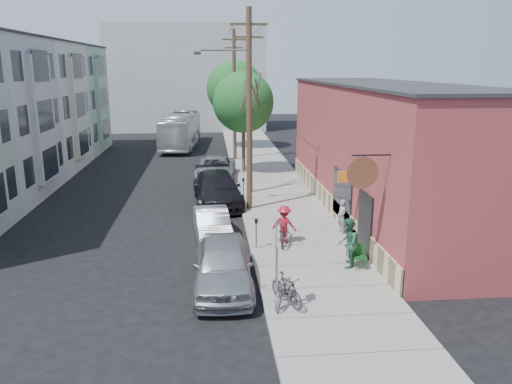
{
  "coord_description": "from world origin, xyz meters",
  "views": [
    {
      "loc": [
        0.44,
        -19.24,
        7.39
      ],
      "look_at": [
        2.61,
        3.95,
        1.5
      ],
      "focal_mm": 35.0,
      "sensor_mm": 36.0,
      "label": 1
    }
  ],
  "objects": [
    {
      "name": "cafe_building",
      "position": [
        8.99,
        4.99,
        3.3
      ],
      "size": [
        6.6,
        20.2,
        6.61
      ],
      "color": "#99383C",
      "rests_on": "ground"
    },
    {
      "name": "car_1",
      "position": [
        0.48,
        1.6,
        0.67
      ],
      "size": [
        1.8,
        4.2,
        1.34
      ],
      "primitive_type": "imported",
      "rotation": [
        0.0,
        0.0,
        0.1
      ],
      "color": "#95999C",
      "rests_on": "ground"
    },
    {
      "name": "parked_bike_a",
      "position": [
        2.72,
        -5.08,
        0.64
      ],
      "size": [
        1.13,
        1.67,
        0.98
      ],
      "primitive_type": "imported",
      "rotation": [
        0.0,
        0.0,
        0.45
      ],
      "color": "black",
      "rests_on": "sidewalk"
    },
    {
      "name": "tree_bare",
      "position": [
        2.8,
        9.38,
        2.73
      ],
      "size": [
        0.24,
        0.24,
        5.16
      ],
      "color": "#44392C",
      "rests_on": "sidewalk"
    },
    {
      "name": "patio_chair_a",
      "position": [
        5.9,
        -1.46,
        0.59
      ],
      "size": [
        0.65,
        0.65,
        0.88
      ],
      "primitive_type": null,
      "rotation": [
        0.0,
        0.0,
        0.37
      ],
      "color": "#124116",
      "rests_on": "sidewalk"
    },
    {
      "name": "sign_post",
      "position": [
        2.35,
        -5.48,
        1.83
      ],
      "size": [
        0.07,
        0.45,
        2.8
      ],
      "color": "slate",
      "rests_on": "sidewalk"
    },
    {
      "name": "utility_pole_near",
      "position": [
        2.39,
        5.88,
        5.41
      ],
      "size": [
        3.57,
        0.28,
        10.0
      ],
      "color": "#503A28",
      "rests_on": "sidewalk"
    },
    {
      "name": "apartment_row",
      "position": [
        -11.85,
        14.0,
        4.5
      ],
      "size": [
        6.3,
        32.0,
        9.0
      ],
      "color": "#A1B89C",
      "rests_on": "ground"
    },
    {
      "name": "bus",
      "position": [
        -2.22,
        27.84,
        1.57
      ],
      "size": [
        3.46,
        11.45,
        3.14
      ],
      "primitive_type": "imported",
      "rotation": [
        0.0,
        0.0,
        -0.07
      ],
      "color": "silver",
      "rests_on": "ground"
    },
    {
      "name": "patio_chair_b",
      "position": [
        5.85,
        -2.52,
        0.59
      ],
      "size": [
        0.59,
        0.59,
        0.88
      ],
      "primitive_type": null,
      "rotation": [
        0.0,
        0.0,
        -0.21
      ],
      "color": "#124116",
      "rests_on": "sidewalk"
    },
    {
      "name": "tree_leafy_mid",
      "position": [
        2.8,
        15.21,
        4.99
      ],
      "size": [
        4.19,
        4.19,
        6.95
      ],
      "color": "#44392C",
      "rests_on": "sidewalk"
    },
    {
      "name": "end_cap_building",
      "position": [
        -2.0,
        42.0,
        6.0
      ],
      "size": [
        18.0,
        8.0,
        12.0
      ],
      "primitive_type": "cube",
      "color": "#B8B7B3",
      "rests_on": "ground"
    },
    {
      "name": "car_2",
      "position": [
        0.8,
        7.4,
        0.86
      ],
      "size": [
        2.89,
        6.09,
        1.71
      ],
      "primitive_type": "imported",
      "rotation": [
        0.0,
        0.0,
        0.08
      ],
      "color": "black",
      "rests_on": "ground"
    },
    {
      "name": "tree_leafy_far",
      "position": [
        2.8,
        26.44,
        5.43
      ],
      "size": [
        5.05,
        5.05,
        7.81
      ],
      "color": "#44392C",
      "rests_on": "sidewalk"
    },
    {
      "name": "parking_meter_near",
      "position": [
        2.25,
        -0.04,
        0.98
      ],
      "size": [
        0.14,
        0.14,
        1.24
      ],
      "color": "slate",
      "rests_on": "sidewalk"
    },
    {
      "name": "sidewalk",
      "position": [
        4.25,
        11.0,
        0.07
      ],
      "size": [
        4.5,
        58.0,
        0.15
      ],
      "primitive_type": "cube",
      "color": "gray",
      "rests_on": "ground"
    },
    {
      "name": "parked_bike_b",
      "position": [
        2.64,
        -4.99,
        0.62
      ],
      "size": [
        1.27,
        1.89,
        0.94
      ],
      "primitive_type": "imported",
      "rotation": [
        0.0,
        0.0,
        -0.4
      ],
      "color": "slate",
      "rests_on": "sidewalk"
    },
    {
      "name": "car_0",
      "position": [
        0.8,
        -3.4,
        0.84
      ],
      "size": [
        2.08,
        4.97,
        1.68
      ],
      "primitive_type": "imported",
      "rotation": [
        0.0,
        0.0,
        -0.02
      ],
      "color": "#9B9EA2",
      "rests_on": "ground"
    },
    {
      "name": "ground",
      "position": [
        0.0,
        0.0,
        0.0
      ],
      "size": [
        120.0,
        120.0,
        0.0
      ],
      "primitive_type": "plane",
      "color": "black"
    },
    {
      "name": "cyclist_bike",
      "position": [
        3.47,
        0.46,
        0.7
      ],
      "size": [
        1.15,
        2.19,
        1.09
      ],
      "primitive_type": "imported",
      "rotation": [
        0.0,
        0.0,
        -0.21
      ],
      "color": "black",
      "rests_on": "sidewalk"
    },
    {
      "name": "car_3",
      "position": [
        0.8,
        13.52,
        0.74
      ],
      "size": [
        2.99,
        5.56,
        1.48
      ],
      "primitive_type": "imported",
      "rotation": [
        0.0,
        0.0,
        -0.1
      ],
      "color": "#9D9FA4",
      "rests_on": "ground"
    },
    {
      "name": "utility_pole_far",
      "position": [
        2.45,
        20.29,
        5.34
      ],
      "size": [
        1.8,
        0.28,
        10.0
      ],
      "color": "#503A28",
      "rests_on": "sidewalk"
    },
    {
      "name": "parking_meter_far",
      "position": [
        2.25,
        7.57,
        0.98
      ],
      "size": [
        0.14,
        0.14,
        1.24
      ],
      "color": "slate",
      "rests_on": "sidewalk"
    },
    {
      "name": "cyclist",
      "position": [
        3.47,
        0.46,
        0.96
      ],
      "size": [
        1.2,
        0.99,
        1.62
      ],
      "primitive_type": "imported",
      "rotation": [
        0.0,
        0.0,
        2.71
      ],
      "color": "maroon",
      "rests_on": "sidewalk"
    },
    {
      "name": "patron_grey",
      "position": [
        6.2,
        1.46,
        0.92
      ],
      "size": [
        0.47,
        0.62,
        1.53
      ],
      "primitive_type": "imported",
      "rotation": [
        0.0,
        0.0,
        -1.37
      ],
      "color": "gray",
      "rests_on": "sidewalk"
    },
    {
      "name": "patron_green",
      "position": [
        5.42,
        -2.31,
        1.08
      ],
      "size": [
        0.99,
        1.1,
        1.87
      ],
      "primitive_type": "imported",
      "rotation": [
        0.0,
        0.0,
        -1.95
      ],
      "color": "#296644",
      "rests_on": "sidewalk"
    }
  ]
}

